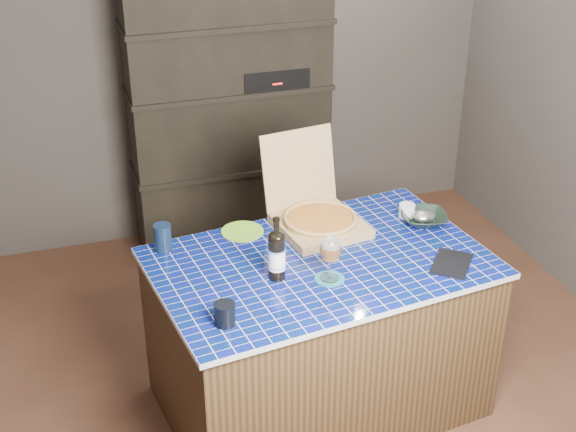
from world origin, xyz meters
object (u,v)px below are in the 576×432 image
object	(u,v)px
kitchen_island	(319,334)
dvd_case	(452,263)
wine_glass	(330,250)
pizza_box	(318,216)
mead_bottle	(277,255)
bowl	(424,218)

from	to	relation	value
kitchen_island	dvd_case	world-z (taller)	dvd_case
kitchen_island	wine_glass	size ratio (longest dim) A/B	7.65
kitchen_island	wine_glass	distance (m)	0.57
pizza_box	dvd_case	world-z (taller)	pizza_box
mead_bottle	bowl	size ratio (longest dim) A/B	1.34
wine_glass	bowl	size ratio (longest dim) A/B	0.95
mead_bottle	kitchen_island	bearing A→B (deg)	18.58
pizza_box	dvd_case	distance (m)	0.67
kitchen_island	dvd_case	distance (m)	0.70
mead_bottle	dvd_case	distance (m)	0.78
pizza_box	wine_glass	size ratio (longest dim) A/B	2.49
kitchen_island	pizza_box	xyz separation A→B (m)	(0.09, 0.29, 0.46)
pizza_box	dvd_case	xyz separation A→B (m)	(0.44, -0.50, -0.05)
pizza_box	bowl	distance (m)	0.51
mead_bottle	dvd_case	bearing A→B (deg)	-10.23
kitchen_island	bowl	size ratio (longest dim) A/B	7.24
kitchen_island	wine_glass	xyz separation A→B (m)	(-0.02, -0.16, 0.54)
pizza_box	wine_glass	distance (m)	0.47
mead_bottle	bowl	bearing A→B (deg)	17.09
dvd_case	kitchen_island	bearing A→B (deg)	-163.22
wine_glass	bowl	xyz separation A→B (m)	(0.60, 0.33, -0.12)
mead_bottle	dvd_case	xyz separation A→B (m)	(0.76, -0.14, -0.11)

